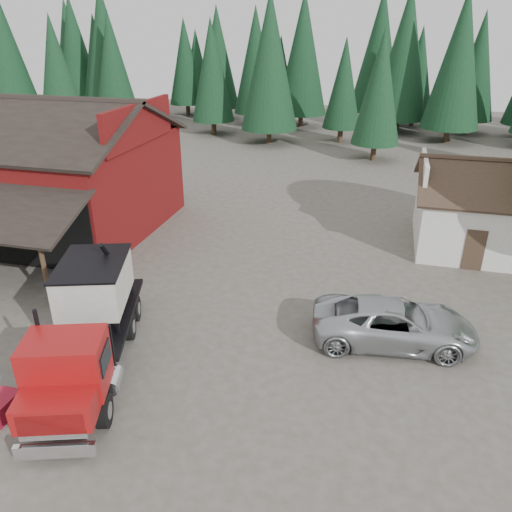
# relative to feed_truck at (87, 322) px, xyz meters

# --- Properties ---
(ground) EXTENTS (120.00, 120.00, 0.00)m
(ground) POSITION_rel_feed_truck_xyz_m (1.70, 1.05, -1.75)
(ground) COLOR #4F493E
(ground) RESTS_ON ground
(red_barn) EXTENTS (12.80, 13.63, 7.18)m
(red_barn) POSITION_rel_feed_truck_xyz_m (-9.30, 10.95, 0.94)
(red_barn) COLOR maroon
(red_barn) RESTS_ON ground
(farmhouse) EXTENTS (8.60, 6.42, 4.65)m
(farmhouse) POSITION_rel_feed_truck_xyz_m (14.70, 14.05, -0.09)
(farmhouse) COLOR silver
(farmhouse) RESTS_ON ground
(conifer_backdrop) EXTENTS (76.00, 16.00, 16.00)m
(conifer_backdrop) POSITION_rel_feed_truck_xyz_m (1.70, 43.05, -1.75)
(conifer_backdrop) COLOR black
(conifer_backdrop) RESTS_ON ground
(near_pine_a) EXTENTS (4.40, 4.40, 11.40)m
(near_pine_a) POSITION_rel_feed_truck_xyz_m (-20.30, 29.05, 4.64)
(near_pine_a) COLOR #382619
(near_pine_a) RESTS_ON ground
(near_pine_b) EXTENTS (3.96, 3.96, 10.40)m
(near_pine_b) POSITION_rel_feed_truck_xyz_m (7.70, 31.05, 4.14)
(near_pine_b) COLOR #382619
(near_pine_b) RESTS_ON ground
(near_pine_d) EXTENTS (5.28, 5.28, 13.40)m
(near_pine_d) POSITION_rel_feed_truck_xyz_m (-2.30, 35.05, 5.64)
(near_pine_d) COLOR #382619
(near_pine_d) RESTS_ON ground
(feed_truck) EXTENTS (4.72, 8.57, 3.75)m
(feed_truck) POSITION_rel_feed_truck_xyz_m (0.00, 0.00, 0.00)
(feed_truck) COLOR black
(feed_truck) RESTS_ON ground
(silver_car) EXTENTS (6.09, 3.39, 1.61)m
(silver_car) POSITION_rel_feed_truck_xyz_m (9.70, 4.05, -0.95)
(silver_car) COLOR #B8BCC1
(silver_car) RESTS_ON ground
(equip_box) EXTENTS (0.72, 1.11, 0.60)m
(equip_box) POSITION_rel_feed_truck_xyz_m (-1.38, -2.76, -1.45)
(equip_box) COLOR maroon
(equip_box) RESTS_ON ground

